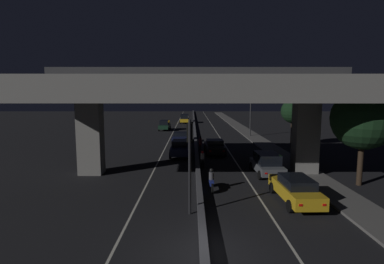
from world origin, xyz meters
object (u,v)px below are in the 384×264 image
(traffic_light_left_of_median, at_px, (190,150))
(pedestrian_on_sidewalk, at_px, (295,158))
(car_dark_blue_lead_oncoming, at_px, (181,148))
(motorcycle_red_filtering_far, at_px, (201,144))
(car_taxi_yellow_fourth_oncoming, at_px, (185,118))
(car_grey_second, at_px, (267,164))
(motorcycle_black_filtering_mid, at_px, (203,160))
(car_dark_green_third_oncoming, at_px, (165,125))
(motorcycle_blue_filtering_near, at_px, (212,181))
(car_taxi_yellow_lead, at_px, (296,189))
(car_black_third, at_px, (215,147))
(car_dark_blue_second_oncoming, at_px, (181,137))
(street_lamp, at_px, (249,106))

(traffic_light_left_of_median, height_order, pedestrian_on_sidewalk, traffic_light_left_of_median)
(car_dark_blue_lead_oncoming, bearing_deg, motorcycle_red_filtering_far, 151.54)
(traffic_light_left_of_median, bearing_deg, motorcycle_red_filtering_far, 86.73)
(car_dark_blue_lead_oncoming, xyz_separation_m, car_taxi_yellow_fourth_oncoming, (-0.39, 34.78, 0.21))
(car_grey_second, relative_size, motorcycle_black_filtering_mid, 2.22)
(car_grey_second, bearing_deg, motorcycle_black_filtering_mid, 60.99)
(car_dark_green_third_oncoming, height_order, motorcycle_blue_filtering_near, car_dark_green_third_oncoming)
(car_taxi_yellow_lead, bearing_deg, car_dark_blue_lead_oncoming, 26.92)
(car_dark_green_third_oncoming, xyz_separation_m, car_taxi_yellow_fourth_oncoming, (3.15, 12.93, 0.12))
(traffic_light_left_of_median, relative_size, car_black_third, 1.10)
(traffic_light_left_of_median, bearing_deg, car_dark_blue_lead_oncoming, 94.21)
(motorcycle_black_filtering_mid, distance_m, motorcycle_red_filtering_far, 8.36)
(motorcycle_red_filtering_far, bearing_deg, pedestrian_on_sidewalk, -139.46)
(car_dark_blue_lead_oncoming, bearing_deg, car_dark_green_third_oncoming, -169.88)
(traffic_light_left_of_median, bearing_deg, motorcycle_blue_filtering_near, 70.33)
(car_black_third, xyz_separation_m, car_taxi_yellow_fourth_oncoming, (-3.94, 33.69, 0.26))
(car_dark_blue_second_oncoming, distance_m, motorcycle_blue_filtering_near, 19.52)
(car_dark_blue_lead_oncoming, bearing_deg, motorcycle_black_filtering_mid, 25.30)
(car_grey_second, bearing_deg, pedestrian_on_sidewalk, -64.93)
(car_black_third, distance_m, car_dark_blue_second_oncoming, 8.38)
(street_lamp, xyz_separation_m, car_taxi_yellow_fourth_oncoming, (-9.74, 20.72, -3.40))
(car_taxi_yellow_lead, distance_m, motorcycle_red_filtering_far, 17.49)
(car_dark_blue_second_oncoming, bearing_deg, street_lamp, 121.01)
(street_lamp, distance_m, motorcycle_black_filtering_mid, 20.37)
(car_taxi_yellow_lead, relative_size, car_grey_second, 1.15)
(motorcycle_blue_filtering_near, height_order, motorcycle_red_filtering_far, motorcycle_red_filtering_far)
(motorcycle_red_filtering_far, distance_m, pedestrian_on_sidewalk, 12.07)
(car_dark_blue_lead_oncoming, height_order, pedestrian_on_sidewalk, pedestrian_on_sidewalk)
(car_dark_blue_lead_oncoming, height_order, car_dark_green_third_oncoming, car_dark_green_third_oncoming)
(car_taxi_yellow_lead, relative_size, motorcycle_blue_filtering_near, 2.41)
(car_black_third, relative_size, car_dark_green_third_oncoming, 1.10)
(car_dark_green_third_oncoming, bearing_deg, street_lamp, 61.16)
(car_dark_blue_lead_oncoming, bearing_deg, pedestrian_on_sidewalk, 59.19)
(car_dark_green_third_oncoming, xyz_separation_m, motorcycle_blue_filtering_near, (5.98, -32.63, -0.30))
(car_dark_blue_lead_oncoming, distance_m, motorcycle_black_filtering_mid, 5.04)
(car_taxi_yellow_fourth_oncoming, xyz_separation_m, motorcycle_blue_filtering_near, (2.84, -45.56, -0.42))
(car_dark_green_third_oncoming, bearing_deg, car_grey_second, 22.18)
(traffic_light_left_of_median, xyz_separation_m, car_dark_blue_lead_oncoming, (-1.07, 14.61, -2.51))
(car_grey_second, bearing_deg, motorcycle_red_filtering_far, 22.17)
(traffic_light_left_of_median, relative_size, car_taxi_yellow_lead, 1.02)
(car_dark_blue_lead_oncoming, relative_size, car_dark_green_third_oncoming, 1.09)
(car_taxi_yellow_fourth_oncoming, bearing_deg, car_black_third, 8.48)
(traffic_light_left_of_median, xyz_separation_m, street_lamp, (8.28, 28.66, 1.09))
(car_black_third, xyz_separation_m, motorcycle_red_filtering_far, (-1.42, 2.69, -0.12))
(street_lamp, xyz_separation_m, motorcycle_blue_filtering_near, (-6.91, -24.84, -3.82))
(car_black_third, relative_size, motorcycle_black_filtering_mid, 2.34)
(car_taxi_yellow_lead, distance_m, motorcycle_black_filtering_mid, 9.79)
(car_taxi_yellow_lead, bearing_deg, car_dark_green_third_oncoming, 15.32)
(car_black_third, distance_m, motorcycle_black_filtering_mid, 5.86)
(car_grey_second, height_order, car_taxi_yellow_fourth_oncoming, car_taxi_yellow_fourth_oncoming)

